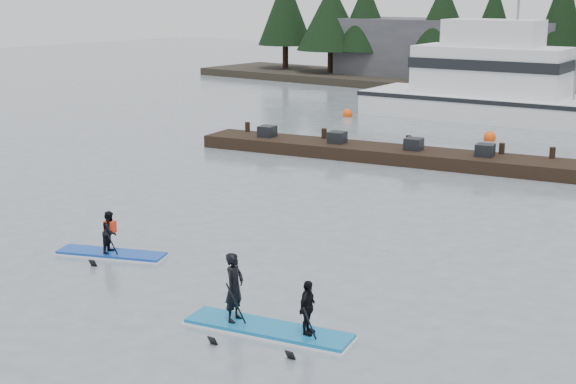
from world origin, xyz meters
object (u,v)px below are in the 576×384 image
Objects in this scene: floating_dock at (380,153)px; paddleboard_duo at (266,310)px; fishing_boat_large at (518,106)px; paddleboard_solo at (111,242)px.

paddleboard_duo reaches higher than floating_dock.
fishing_boat_large is 31.89m from paddleboard_duo.
fishing_boat_large reaches higher than paddleboard_duo.
paddleboard_solo is at bearing -97.06° from floating_dock.
fishing_boat_large is 14.09m from floating_dock.
paddleboard_duo is at bearing -34.52° from paddleboard_solo.
fishing_boat_large is 29.75m from paddleboard_solo.
floating_dock is (-0.27, -14.08, -0.52)m from fishing_boat_large.
paddleboard_solo reaches higher than floating_dock.
fishing_boat_large is at bearing 90.22° from paddleboard_duo.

